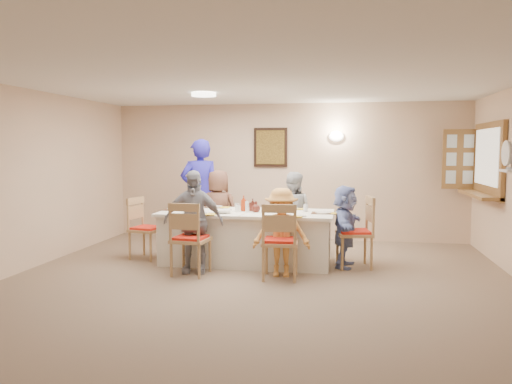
% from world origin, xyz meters
% --- Properties ---
extents(ground, '(7.00, 7.00, 0.00)m').
position_xyz_m(ground, '(0.00, 0.00, 0.00)').
color(ground, '#78604E').
extents(room_walls, '(7.00, 7.00, 7.00)m').
position_xyz_m(room_walls, '(0.00, 0.00, 1.51)').
color(room_walls, beige).
rests_on(room_walls, ground).
extents(wall_picture, '(0.62, 0.05, 0.72)m').
position_xyz_m(wall_picture, '(-0.30, 3.46, 1.70)').
color(wall_picture, black).
rests_on(wall_picture, room_walls).
extents(wall_sconce, '(0.26, 0.09, 0.18)m').
position_xyz_m(wall_sconce, '(0.90, 3.44, 1.90)').
color(wall_sconce, white).
rests_on(wall_sconce, room_walls).
extents(ceiling_light, '(0.36, 0.36, 0.05)m').
position_xyz_m(ceiling_light, '(-1.00, 1.50, 2.47)').
color(ceiling_light, white).
rests_on(ceiling_light, room_walls).
extents(serving_hatch, '(0.06, 1.50, 1.15)m').
position_xyz_m(serving_hatch, '(3.21, 2.40, 1.50)').
color(serving_hatch, brown).
rests_on(serving_hatch, room_walls).
extents(hatch_sill, '(0.30, 1.50, 0.05)m').
position_xyz_m(hatch_sill, '(3.09, 2.40, 0.97)').
color(hatch_sill, brown).
rests_on(hatch_sill, room_walls).
extents(shutter_door, '(0.55, 0.04, 1.00)m').
position_xyz_m(shutter_door, '(2.95, 3.16, 1.50)').
color(shutter_door, brown).
rests_on(shutter_door, room_walls).
extents(fan_shelf, '(0.22, 0.36, 0.03)m').
position_xyz_m(fan_shelf, '(3.13, 1.05, 1.40)').
color(fan_shelf, white).
rests_on(fan_shelf, room_walls).
extents(desk_fan, '(0.30, 0.30, 0.28)m').
position_xyz_m(desk_fan, '(3.10, 1.05, 1.55)').
color(desk_fan, '#A5A5A8').
rests_on(desk_fan, fan_shelf).
extents(dining_table, '(2.52, 1.06, 0.76)m').
position_xyz_m(dining_table, '(-0.34, 1.42, 0.38)').
color(dining_table, white).
rests_on(dining_table, ground).
extents(chair_back_left, '(0.48, 0.48, 0.89)m').
position_xyz_m(chair_back_left, '(-0.94, 2.22, 0.44)').
color(chair_back_left, tan).
rests_on(chair_back_left, ground).
extents(chair_back_right, '(0.46, 0.46, 0.91)m').
position_xyz_m(chair_back_right, '(0.26, 2.22, 0.46)').
color(chair_back_right, tan).
rests_on(chair_back_right, ground).
extents(chair_front_left, '(0.52, 0.52, 0.99)m').
position_xyz_m(chair_front_left, '(-0.94, 0.62, 0.49)').
color(chair_front_left, tan).
rests_on(chair_front_left, ground).
extents(chair_front_right, '(0.50, 0.50, 1.00)m').
position_xyz_m(chair_front_right, '(0.26, 0.62, 0.50)').
color(chair_front_right, tan).
rests_on(chair_front_right, ground).
extents(chair_left_end, '(0.53, 0.53, 0.94)m').
position_xyz_m(chair_left_end, '(-1.89, 1.42, 0.47)').
color(chair_left_end, tan).
rests_on(chair_left_end, ground).
extents(chair_right_end, '(0.57, 0.57, 1.02)m').
position_xyz_m(chair_right_end, '(1.21, 1.42, 0.51)').
color(chair_right_end, tan).
rests_on(chair_right_end, ground).
extents(diner_back_left, '(0.74, 0.56, 1.34)m').
position_xyz_m(diner_back_left, '(-0.94, 2.10, 0.67)').
color(diner_back_left, brown).
rests_on(diner_back_left, ground).
extents(diner_back_right, '(0.71, 0.59, 1.31)m').
position_xyz_m(diner_back_right, '(0.26, 2.10, 0.66)').
color(diner_back_right, silver).
rests_on(diner_back_right, ground).
extents(diner_front_left, '(0.88, 0.50, 1.39)m').
position_xyz_m(diner_front_left, '(-0.94, 0.74, 0.70)').
color(diner_front_left, '#94949F').
rests_on(diner_front_left, ground).
extents(diner_front_right, '(0.83, 0.56, 1.16)m').
position_xyz_m(diner_front_right, '(0.26, 0.74, 0.58)').
color(diner_front_right, '#EDA14B').
rests_on(diner_front_right, ground).
extents(diner_right_end, '(1.16, 0.60, 1.16)m').
position_xyz_m(diner_right_end, '(1.08, 1.42, 0.58)').
color(diner_right_end, '#7F92D4').
rests_on(diner_right_end, ground).
extents(caregiver, '(1.02, 0.97, 1.84)m').
position_xyz_m(caregiver, '(-1.39, 2.57, 0.92)').
color(caregiver, '#2722B0').
rests_on(caregiver, ground).
extents(placemat_fl, '(0.38, 0.28, 0.01)m').
position_xyz_m(placemat_fl, '(-0.94, 1.00, 0.76)').
color(placemat_fl, '#472B19').
rests_on(placemat_fl, dining_table).
extents(plate_fl, '(0.25, 0.25, 0.02)m').
position_xyz_m(plate_fl, '(-0.94, 1.00, 0.77)').
color(plate_fl, white).
rests_on(plate_fl, dining_table).
extents(napkin_fl, '(0.15, 0.15, 0.01)m').
position_xyz_m(napkin_fl, '(-0.76, 0.95, 0.77)').
color(napkin_fl, yellow).
rests_on(napkin_fl, dining_table).
extents(placemat_fr, '(0.32, 0.24, 0.01)m').
position_xyz_m(placemat_fr, '(0.26, 1.00, 0.76)').
color(placemat_fr, '#472B19').
rests_on(placemat_fr, dining_table).
extents(plate_fr, '(0.24, 0.24, 0.01)m').
position_xyz_m(plate_fr, '(0.26, 1.00, 0.77)').
color(plate_fr, white).
rests_on(plate_fr, dining_table).
extents(napkin_fr, '(0.15, 0.15, 0.01)m').
position_xyz_m(napkin_fr, '(0.44, 0.95, 0.77)').
color(napkin_fr, yellow).
rests_on(napkin_fr, dining_table).
extents(placemat_bl, '(0.35, 0.26, 0.01)m').
position_xyz_m(placemat_bl, '(-0.94, 1.84, 0.76)').
color(placemat_bl, '#472B19').
rests_on(placemat_bl, dining_table).
extents(plate_bl, '(0.25, 0.25, 0.02)m').
position_xyz_m(plate_bl, '(-0.94, 1.84, 0.77)').
color(plate_bl, white).
rests_on(plate_bl, dining_table).
extents(napkin_bl, '(0.14, 0.14, 0.01)m').
position_xyz_m(napkin_bl, '(-0.76, 1.79, 0.77)').
color(napkin_bl, yellow).
rests_on(napkin_bl, dining_table).
extents(placemat_br, '(0.34, 0.25, 0.01)m').
position_xyz_m(placemat_br, '(0.26, 1.84, 0.76)').
color(placemat_br, '#472B19').
rests_on(placemat_br, dining_table).
extents(plate_br, '(0.23, 0.23, 0.01)m').
position_xyz_m(plate_br, '(0.26, 1.84, 0.77)').
color(plate_br, white).
rests_on(plate_br, dining_table).
extents(napkin_br, '(0.14, 0.14, 0.01)m').
position_xyz_m(napkin_br, '(0.44, 1.79, 0.77)').
color(napkin_br, yellow).
rests_on(napkin_br, dining_table).
extents(placemat_le, '(0.36, 0.27, 0.01)m').
position_xyz_m(placemat_le, '(-1.44, 1.42, 0.76)').
color(placemat_le, '#472B19').
rests_on(placemat_le, dining_table).
extents(plate_le, '(0.23, 0.23, 0.01)m').
position_xyz_m(plate_le, '(-1.44, 1.42, 0.77)').
color(plate_le, white).
rests_on(plate_le, dining_table).
extents(napkin_le, '(0.13, 0.13, 0.01)m').
position_xyz_m(napkin_le, '(-1.26, 1.37, 0.77)').
color(napkin_le, yellow).
rests_on(napkin_le, dining_table).
extents(placemat_re, '(0.35, 0.26, 0.01)m').
position_xyz_m(placemat_re, '(0.78, 1.42, 0.76)').
color(placemat_re, '#472B19').
rests_on(placemat_re, dining_table).
extents(plate_re, '(0.24, 0.24, 0.01)m').
position_xyz_m(plate_re, '(0.78, 1.42, 0.77)').
color(plate_re, white).
rests_on(plate_re, dining_table).
extents(napkin_re, '(0.15, 0.15, 0.01)m').
position_xyz_m(napkin_re, '(0.96, 1.37, 0.77)').
color(napkin_re, yellow).
rests_on(napkin_re, dining_table).
extents(teacup_a, '(0.15, 0.15, 0.09)m').
position_xyz_m(teacup_a, '(-1.15, 1.10, 0.81)').
color(teacup_a, white).
rests_on(teacup_a, dining_table).
extents(teacup_b, '(0.09, 0.09, 0.08)m').
position_xyz_m(teacup_b, '(0.07, 1.94, 0.80)').
color(teacup_b, white).
rests_on(teacup_b, dining_table).
extents(bowl_a, '(0.33, 0.33, 0.05)m').
position_xyz_m(bowl_a, '(-0.61, 1.17, 0.79)').
color(bowl_a, white).
rests_on(bowl_a, dining_table).
extents(bowl_b, '(0.21, 0.21, 0.05)m').
position_xyz_m(bowl_b, '(0.00, 1.65, 0.79)').
color(bowl_b, white).
rests_on(bowl_b, dining_table).
extents(condiment_ketchup, '(0.13, 0.13, 0.23)m').
position_xyz_m(condiment_ketchup, '(-0.39, 1.45, 0.88)').
color(condiment_ketchup, '#B8340F').
rests_on(condiment_ketchup, dining_table).
extents(condiment_brown, '(0.12, 0.12, 0.19)m').
position_xyz_m(condiment_brown, '(-0.27, 1.50, 0.85)').
color(condiment_brown, '#4A1B13').
rests_on(condiment_brown, dining_table).
extents(condiment_malt, '(0.22, 0.22, 0.16)m').
position_xyz_m(condiment_malt, '(-0.20, 1.37, 0.84)').
color(condiment_malt, '#4A1B13').
rests_on(condiment_malt, dining_table).
extents(drinking_glass, '(0.07, 0.07, 0.10)m').
position_xyz_m(drinking_glass, '(-0.49, 1.47, 0.82)').
color(drinking_glass, silver).
rests_on(drinking_glass, dining_table).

